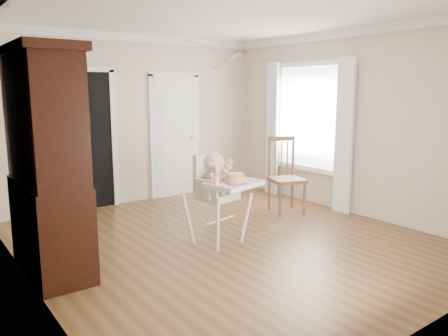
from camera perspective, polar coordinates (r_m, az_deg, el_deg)
floor at (r=5.44m, az=0.61°, el=-9.46°), size 5.00×5.00×0.00m
ceiling at (r=5.21m, az=0.66°, el=19.82°), size 5.00×5.00×0.00m
wall_back at (r=7.30m, az=-11.35°, el=6.18°), size 4.50×0.00×4.50m
wall_left at (r=4.21m, az=-24.68°, el=2.77°), size 0.00×5.00×5.00m
wall_right at (r=6.75m, az=16.15°, el=5.68°), size 0.00×5.00×5.00m
crown_molding at (r=5.20m, az=0.66°, el=19.17°), size 4.50×5.00×0.12m
doorway at (r=6.97m, az=-17.94°, el=3.73°), size 1.06×0.05×2.22m
closet_door at (r=7.63m, az=-6.41°, el=4.02°), size 0.96×0.09×2.13m
window_right at (r=7.21m, az=10.72°, el=5.65°), size 0.13×1.84×2.30m
high_chair at (r=5.17m, az=-0.79°, el=-2.65°), size 0.77×0.89×1.10m
baby at (r=5.16m, az=-1.01°, el=-0.88°), size 0.35×0.26×0.49m
cake at (r=5.01m, az=1.54°, el=-1.37°), size 0.26×0.26×0.12m
sippy_cup at (r=4.91m, az=-1.00°, el=-1.47°), size 0.07×0.07×0.17m
china_cabinet at (r=4.62m, az=-22.15°, el=0.63°), size 0.59×1.33×2.24m
dining_chair at (r=6.65m, az=8.07°, el=-1.23°), size 0.59×0.59×1.13m
streamer at (r=5.54m, az=-3.17°, el=15.81°), size 0.14×0.48×0.15m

